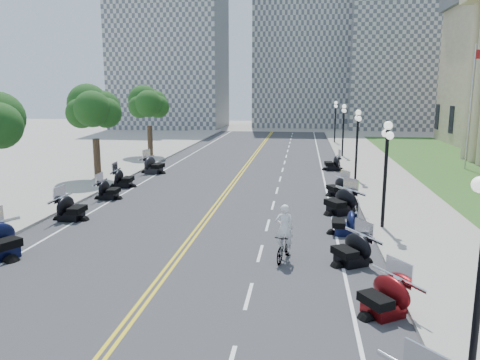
{
  "coord_description": "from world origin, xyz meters",
  "views": [
    {
      "loc": [
        4.8,
        -17.89,
        6.52
      ],
      "look_at": [
        1.69,
        5.09,
        2.0
      ],
      "focal_mm": 35.0,
      "sensor_mm": 36.0,
      "label": 1
    }
  ],
  "objects": [
    {
      "name": "ground",
      "position": [
        0.0,
        0.0,
        0.0
      ],
      "size": [
        160.0,
        160.0,
        0.0
      ],
      "primitive_type": "plane",
      "color": "gray"
    },
    {
      "name": "road",
      "position": [
        0.0,
        10.0,
        0.0
      ],
      "size": [
        16.0,
        90.0,
        0.01
      ],
      "primitive_type": "cube",
      "color": "#333335",
      "rests_on": "ground"
    },
    {
      "name": "centerline_yellow_a",
      "position": [
        -0.12,
        10.0,
        0.01
      ],
      "size": [
        0.12,
        90.0,
        0.0
      ],
      "primitive_type": "cube",
      "color": "yellow",
      "rests_on": "road"
    },
    {
      "name": "centerline_yellow_b",
      "position": [
        0.12,
        10.0,
        0.01
      ],
      "size": [
        0.12,
        90.0,
        0.0
      ],
      "primitive_type": "cube",
      "color": "yellow",
      "rests_on": "road"
    },
    {
      "name": "edge_line_north",
      "position": [
        6.4,
        10.0,
        0.01
      ],
      "size": [
        0.12,
        90.0,
        0.0
      ],
      "primitive_type": "cube",
      "color": "white",
      "rests_on": "road"
    },
    {
      "name": "edge_line_south",
      "position": [
        -6.4,
        10.0,
        0.01
      ],
      "size": [
        0.12,
        90.0,
        0.0
      ],
      "primitive_type": "cube",
      "color": "white",
      "rests_on": "road"
    },
    {
      "name": "lane_dash_5",
      "position": [
        3.2,
        -4.0,
        0.01
      ],
      "size": [
        0.12,
        2.0,
        0.0
      ],
      "primitive_type": "cube",
      "color": "white",
      "rests_on": "road"
    },
    {
      "name": "lane_dash_6",
      "position": [
        3.2,
        0.0,
        0.01
      ],
      "size": [
        0.12,
        2.0,
        0.0
      ],
      "primitive_type": "cube",
      "color": "white",
      "rests_on": "road"
    },
    {
      "name": "lane_dash_7",
      "position": [
        3.2,
        4.0,
        0.01
      ],
      "size": [
        0.12,
        2.0,
        0.0
      ],
      "primitive_type": "cube",
      "color": "white",
      "rests_on": "road"
    },
    {
      "name": "lane_dash_8",
      "position": [
        3.2,
        8.0,
        0.01
      ],
      "size": [
        0.12,
        2.0,
        0.0
      ],
      "primitive_type": "cube",
      "color": "white",
      "rests_on": "road"
    },
    {
      "name": "lane_dash_9",
      "position": [
        3.2,
        12.0,
        0.01
      ],
      "size": [
        0.12,
        2.0,
        0.0
      ],
      "primitive_type": "cube",
      "color": "white",
      "rests_on": "road"
    },
    {
      "name": "lane_dash_10",
      "position": [
        3.2,
        16.0,
        0.01
      ],
      "size": [
        0.12,
        2.0,
        0.0
      ],
      "primitive_type": "cube",
      "color": "white",
      "rests_on": "road"
    },
    {
      "name": "lane_dash_11",
      "position": [
        3.2,
        20.0,
        0.01
      ],
      "size": [
        0.12,
        2.0,
        0.0
      ],
      "primitive_type": "cube",
      "color": "white",
      "rests_on": "road"
    },
    {
      "name": "lane_dash_12",
      "position": [
        3.2,
        24.0,
        0.01
      ],
      "size": [
        0.12,
        2.0,
        0.0
      ],
      "primitive_type": "cube",
      "color": "white",
      "rests_on": "road"
    },
    {
      "name": "lane_dash_13",
      "position": [
        3.2,
        28.0,
        0.01
      ],
      "size": [
        0.12,
        2.0,
        0.0
      ],
      "primitive_type": "cube",
      "color": "white",
      "rests_on": "road"
    },
    {
      "name": "lane_dash_14",
      "position": [
        3.2,
        32.0,
        0.01
      ],
      "size": [
        0.12,
        2.0,
        0.0
      ],
      "primitive_type": "cube",
      "color": "white",
      "rests_on": "road"
    },
    {
      "name": "lane_dash_15",
      "position": [
        3.2,
        36.0,
        0.01
      ],
      "size": [
        0.12,
        2.0,
        0.0
      ],
      "primitive_type": "cube",
      "color": "white",
      "rests_on": "road"
    },
    {
      "name": "lane_dash_16",
      "position": [
        3.2,
        40.0,
        0.01
      ],
      "size": [
        0.12,
        2.0,
        0.0
      ],
      "primitive_type": "cube",
      "color": "white",
      "rests_on": "road"
    },
    {
      "name": "lane_dash_17",
      "position": [
        3.2,
        44.0,
        0.01
      ],
      "size": [
        0.12,
        2.0,
        0.0
      ],
      "primitive_type": "cube",
      "color": "white",
      "rests_on": "road"
    },
    {
      "name": "lane_dash_18",
      "position": [
        3.2,
        48.0,
        0.01
      ],
      "size": [
        0.12,
        2.0,
        0.0
      ],
      "primitive_type": "cube",
      "color": "white",
      "rests_on": "road"
    },
    {
      "name": "lane_dash_19",
      "position": [
        3.2,
        52.0,
        0.01
      ],
      "size": [
        0.12,
        2.0,
        0.0
      ],
      "primitive_type": "cube",
      "color": "white",
      "rests_on": "road"
    },
    {
      "name": "sidewalk_north",
      "position": [
        10.5,
        10.0,
        0.07
      ],
      "size": [
        5.0,
        90.0,
        0.15
      ],
      "primitive_type": "cube",
      "color": "#9E9991",
      "rests_on": "ground"
    },
    {
      "name": "sidewalk_south",
      "position": [
        -10.5,
        10.0,
        0.07
      ],
      "size": [
        5.0,
        90.0,
        0.15
      ],
      "primitive_type": "cube",
      "color": "#9E9991",
      "rests_on": "ground"
    },
    {
      "name": "lawn",
      "position": [
        17.5,
        18.0,
        0.05
      ],
      "size": [
        9.0,
        60.0,
        0.1
      ],
      "primitive_type": "cube",
      "color": "#356023",
      "rests_on": "ground"
    },
    {
      "name": "distant_block_a",
      "position": [
        -18.0,
        62.0,
        13.0
      ],
      "size": [
        18.0,
        14.0,
        26.0
      ],
      "primitive_type": "cube",
      "color": "gray",
      "rests_on": "ground"
    },
    {
      "name": "distant_block_b",
      "position": [
        4.0,
        68.0,
        15.0
      ],
      "size": [
        16.0,
        12.0,
        30.0
      ],
      "primitive_type": "cube",
      "color": "gray",
      "rests_on": "ground"
    },
    {
      "name": "distant_block_c",
      "position": [
        22.0,
        65.0,
        11.0
      ],
      "size": [
        20.0,
        14.0,
        22.0
      ],
      "primitive_type": "cube",
      "color": "gray",
      "rests_on": "ground"
    },
    {
      "name": "street_lamp_2",
      "position": [
        8.6,
        4.0,
        2.6
      ],
      "size": [
        0.5,
        1.2,
        4.9
      ],
      "primitive_type": null,
      "color": "black",
      "rests_on": "sidewalk_north"
    },
    {
      "name": "street_lamp_3",
      "position": [
        8.6,
        16.0,
        2.6
      ],
      "size": [
        0.5,
        1.2,
        4.9
      ],
      "primitive_type": null,
      "color": "black",
      "rests_on": "sidewalk_north"
    },
    {
      "name": "street_lamp_4",
      "position": [
        8.6,
        28.0,
        2.6
      ],
      "size": [
        0.5,
        1.2,
        4.9
      ],
      "primitive_type": null,
      "color": "black",
      "rests_on": "sidewalk_north"
    },
    {
      "name": "street_lamp_5",
      "position": [
        8.6,
        40.0,
        2.6
      ],
      "size": [
        0.5,
        1.2,
        4.9
      ],
      "primitive_type": null,
      "color": "black",
      "rests_on": "sidewalk_north"
    },
    {
      "name": "flagpole",
      "position": [
        18.0,
        22.0,
        5.0
      ],
      "size": [
        1.1,
        0.2,
        10.0
      ],
      "primitive_type": null,
      "color": "silver",
      "rests_on": "ground"
    },
    {
      "name": "tree_3",
      "position": [
        -10.0,
        14.0,
        4.75
      ],
      "size": [
        4.8,
        4.8,
        9.2
      ],
      "primitive_type": null,
      "color": "#235619",
      "rests_on": "sidewalk_south"
    },
    {
      "name": "tree_4",
      "position": [
        -10.0,
        26.0,
        4.75
      ],
      "size": [
        4.8,
        4.8,
        9.2
      ],
      "primitive_type": null,
      "color": "#235619",
      "rests_on": "sidewalk_south"
    },
    {
      "name": "motorcycle_n_4",
      "position": [
        7.25,
        -4.72,
        0.65
      ],
      "size": [
        2.58,
        2.58,
        1.3
      ],
      "primitive_type": null,
      "rotation": [
        0.0,
        0.0,
        -1.0
      ],
      "color": "#590A0C",
      "rests_on": "road"
    },
    {
      "name": "motorcycle_n_5",
      "position": [
        6.71,
        -0.73,
        0.66
      ],
      "size": [
        2.61,
        2.61,
        1.33
      ],
      "primitive_type": null,
      "rotation": [
        0.0,
        0.0,
        -1.02
      ],
      "color": "black",
      "rests_on": "road"
    },
    {
      "name": "motorcycle_n_6",
      "position": [
        6.79,
        3.03,
        0.64
      ],
      "size": [
        1.89,
        1.89,
        1.28
      ],
      "primitive_type": null,
      "rotation": [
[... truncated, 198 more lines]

